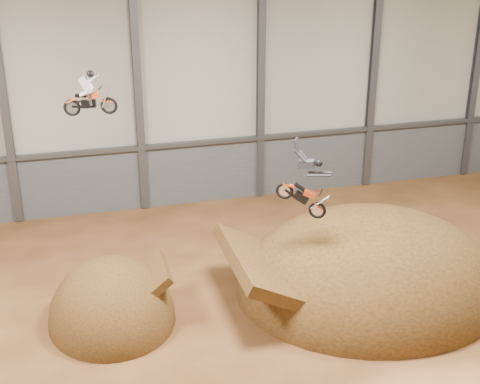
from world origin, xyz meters
name	(u,v)px	position (x,y,z in m)	size (l,w,h in m)	color
floor	(289,353)	(0.00, 0.00, 0.00)	(40.00, 40.00, 0.00)	#4D2B14
back_wall	(200,79)	(0.00, 15.00, 7.00)	(40.00, 0.10, 14.00)	#AFAB9B
lower_band_back	(202,172)	(0.00, 14.90, 1.75)	(39.80, 0.18, 3.50)	#505358
steel_rail	(202,142)	(0.00, 14.75, 3.55)	(39.80, 0.35, 0.20)	#47494F
steel_column_1	(2,92)	(-10.00, 14.80, 7.00)	(0.40, 0.36, 13.90)	#47494F
steel_column_2	(138,84)	(-3.33, 14.80, 7.00)	(0.40, 0.36, 13.90)	#47494F
steel_column_3	(261,76)	(3.33, 14.80, 7.00)	(0.40, 0.36, 13.90)	#47494F
steel_column_4	(373,70)	(10.00, 14.80, 7.00)	(0.40, 0.36, 13.90)	#47494F
steel_column_5	(477,63)	(16.67, 14.80, 7.00)	(0.40, 0.36, 13.90)	#47494F
takeoff_ramp	(113,320)	(-6.11, 3.97, 0.00)	(5.04, 5.82, 5.04)	#37220D
landing_ramp	(368,288)	(4.90, 3.56, 0.00)	(11.66, 10.32, 6.73)	#37220D
fmx_rider_a	(90,91)	(-6.22, 4.28, 9.32)	(1.92, 0.73, 1.74)	#D6501B
fmx_rider_b	(298,178)	(1.23, 2.99, 5.75)	(2.86, 0.82, 2.45)	#BD3713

